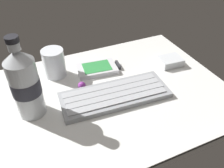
{
  "coord_description": "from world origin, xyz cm",
  "views": [
    {
      "loc": [
        -19.74,
        -44.27,
        41.72
      ],
      "look_at": [
        0.0,
        0.0,
        3.0
      ],
      "focal_mm": 37.13,
      "sensor_mm": 36.0,
      "label": 1
    }
  ],
  "objects_px": {
    "juice_cup": "(54,64)",
    "trackball_mouse": "(82,85)",
    "charger_block": "(170,61)",
    "keyboard": "(114,95)",
    "handheld_device": "(99,68)",
    "water_bottle": "(25,84)"
  },
  "relations": [
    {
      "from": "juice_cup",
      "to": "trackball_mouse",
      "type": "relative_size",
      "value": 3.86
    },
    {
      "from": "juice_cup",
      "to": "charger_block",
      "type": "distance_m",
      "value": 0.36
    },
    {
      "from": "handheld_device",
      "to": "keyboard",
      "type": "bearing_deg",
      "value": -94.05
    },
    {
      "from": "juice_cup",
      "to": "water_bottle",
      "type": "bearing_deg",
      "value": -124.1
    },
    {
      "from": "juice_cup",
      "to": "charger_block",
      "type": "bearing_deg",
      "value": -14.93
    },
    {
      "from": "handheld_device",
      "to": "charger_block",
      "type": "xyz_separation_m",
      "value": [
        0.22,
        -0.06,
        0.0
      ]
    },
    {
      "from": "handheld_device",
      "to": "trackball_mouse",
      "type": "xyz_separation_m",
      "value": [
        -0.08,
        -0.06,
        0.0
      ]
    },
    {
      "from": "trackball_mouse",
      "to": "charger_block",
      "type": "bearing_deg",
      "value": 0.3
    },
    {
      "from": "keyboard",
      "to": "juice_cup",
      "type": "height_order",
      "value": "juice_cup"
    },
    {
      "from": "keyboard",
      "to": "handheld_device",
      "type": "xyz_separation_m",
      "value": [
        0.01,
        0.13,
        -0.0
      ]
    },
    {
      "from": "water_bottle",
      "to": "charger_block",
      "type": "distance_m",
      "value": 0.45
    },
    {
      "from": "keyboard",
      "to": "trackball_mouse",
      "type": "distance_m",
      "value": 0.1
    },
    {
      "from": "juice_cup",
      "to": "charger_block",
      "type": "height_order",
      "value": "juice_cup"
    },
    {
      "from": "keyboard",
      "to": "juice_cup",
      "type": "distance_m",
      "value": 0.21
    },
    {
      "from": "trackball_mouse",
      "to": "handheld_device",
      "type": "bearing_deg",
      "value": 40.24
    },
    {
      "from": "handheld_device",
      "to": "water_bottle",
      "type": "height_order",
      "value": "water_bottle"
    },
    {
      "from": "keyboard",
      "to": "charger_block",
      "type": "height_order",
      "value": "charger_block"
    },
    {
      "from": "keyboard",
      "to": "handheld_device",
      "type": "distance_m",
      "value": 0.14
    },
    {
      "from": "keyboard",
      "to": "water_bottle",
      "type": "xyz_separation_m",
      "value": [
        -0.21,
        0.03,
        0.08
      ]
    },
    {
      "from": "handheld_device",
      "to": "trackball_mouse",
      "type": "height_order",
      "value": "trackball_mouse"
    },
    {
      "from": "keyboard",
      "to": "water_bottle",
      "type": "distance_m",
      "value": 0.23
    },
    {
      "from": "juice_cup",
      "to": "trackball_mouse",
      "type": "distance_m",
      "value": 0.11
    }
  ]
}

